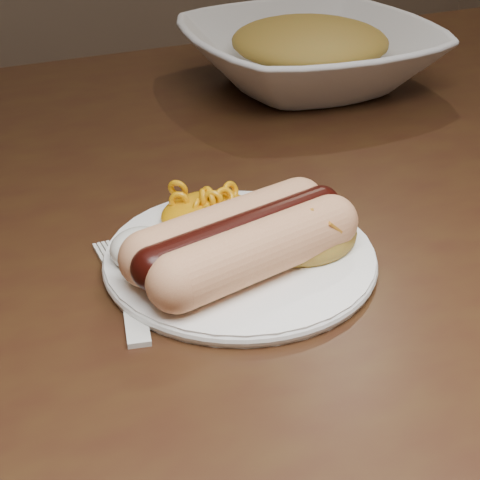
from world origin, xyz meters
name	(u,v)px	position (x,y,z in m)	size (l,w,h in m)	color
table	(194,293)	(0.00, 0.00, 0.66)	(1.60, 0.90, 0.75)	#33200E
plate	(240,258)	(0.00, -0.10, 0.76)	(0.20, 0.20, 0.01)	white
hotdog	(243,238)	(-0.01, -0.12, 0.78)	(0.15, 0.10, 0.04)	#F7C689
mac_and_cheese	(209,202)	(0.00, -0.05, 0.77)	(0.08, 0.07, 0.03)	#D26810
sour_cream	(141,242)	(-0.07, -0.08, 0.77)	(0.05, 0.05, 0.03)	white
taco_salad	(298,221)	(0.04, -0.10, 0.78)	(0.09, 0.09, 0.04)	#D55C1D
fork	(133,300)	(-0.09, -0.12, 0.75)	(0.02, 0.13, 0.00)	silver
serving_bowl	(309,56)	(0.24, 0.23, 0.79)	(0.29, 0.29, 0.07)	silver
bowl_filling	(310,43)	(0.24, 0.23, 0.80)	(0.18, 0.18, 0.05)	#D55C1D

